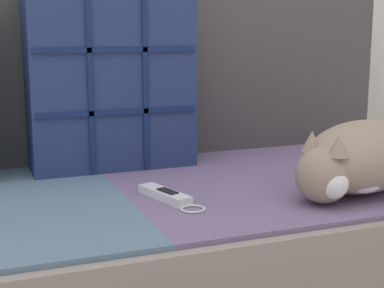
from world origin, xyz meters
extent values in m
cube|color=gray|center=(0.00, 0.14, 0.27)|extent=(2.01, 0.80, 0.20)
cube|color=slate|center=(0.00, 0.13, 0.37)|extent=(0.28, 0.71, 0.01)
cube|color=slate|center=(0.28, 0.13, 0.37)|extent=(0.28, 0.71, 0.01)
cube|color=slate|center=(0.55, 0.13, 0.37)|extent=(0.28, 0.71, 0.01)
cube|color=slate|center=(0.83, 0.13, 0.37)|extent=(0.28, 0.71, 0.01)
cube|color=#474242|center=(0.00, 0.48, 0.60)|extent=(2.01, 0.14, 0.45)
cube|color=navy|center=(0.18, 0.34, 0.60)|extent=(0.40, 0.13, 0.44)
cube|color=navy|center=(0.18, 0.27, 0.52)|extent=(0.38, 0.01, 0.01)
cube|color=navy|center=(0.11, 0.27, 0.60)|extent=(0.01, 0.01, 0.42)
cube|color=navy|center=(0.18, 0.27, 0.67)|extent=(0.38, 0.01, 0.01)
cube|color=navy|center=(0.24, 0.27, 0.60)|extent=(0.01, 0.01, 0.42)
ellipsoid|color=gray|center=(0.62, -0.08, 0.45)|extent=(0.38, 0.30, 0.15)
sphere|color=gray|center=(0.48, -0.13, 0.44)|extent=(0.11, 0.11, 0.11)
sphere|color=white|center=(0.48, -0.16, 0.43)|extent=(0.06, 0.06, 0.06)
ellipsoid|color=white|center=(0.57, -0.15, 0.43)|extent=(0.10, 0.05, 0.07)
cone|color=gray|center=(0.50, -0.15, 0.50)|extent=(0.04, 0.04, 0.04)
cone|color=gray|center=(0.47, -0.10, 0.50)|extent=(0.04, 0.04, 0.04)
cube|color=white|center=(0.21, 0.02, 0.39)|extent=(0.07, 0.15, 0.02)
cube|color=black|center=(0.21, 0.01, 0.40)|extent=(0.03, 0.05, 0.00)
cube|color=black|center=(0.19, 0.09, 0.39)|extent=(0.03, 0.02, 0.02)
torus|color=silver|center=(0.23, -0.07, 0.38)|extent=(0.06, 0.06, 0.01)
camera|label=1|loc=(-0.16, -1.07, 0.72)|focal=55.00mm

